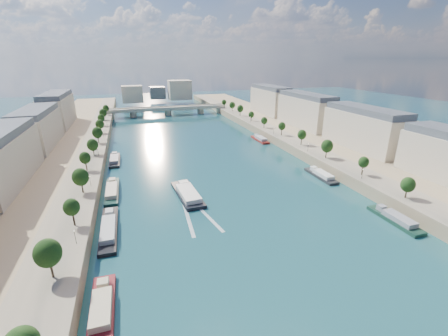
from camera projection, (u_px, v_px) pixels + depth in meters
ground at (205, 161)px, 158.63m from camera, size 700.00×700.00×0.00m
quay_left at (52, 172)px, 137.35m from camera, size 44.00×520.00×5.00m
quay_right at (322, 146)px, 178.18m from camera, size 44.00×520.00×5.00m
pave_left at (87, 163)px, 140.73m from camera, size 14.00×520.00×0.10m
pave_right at (300, 144)px, 173.05m from camera, size 14.00×520.00×0.10m
trees_left at (90, 150)px, 141.21m from camera, size 4.80×268.80×8.26m
trees_right at (289, 131)px, 179.56m from camera, size 4.80×268.80×8.26m
lamps_left at (95, 163)px, 132.11m from camera, size 0.36×200.36×4.28m
lamps_right at (289, 137)px, 175.31m from camera, size 0.36×200.36×4.28m
buildings_left at (21, 138)px, 139.60m from camera, size 16.00×226.00×23.20m
buildings_right at (331, 118)px, 187.80m from camera, size 16.00×226.00×23.20m
skyline at (161, 92)px, 350.92m from camera, size 79.00×42.00×22.00m
bridge at (168, 110)px, 285.67m from camera, size 112.00×12.00×8.15m
tour_barge at (188, 194)px, 118.33m from camera, size 9.40×26.78×3.68m
wake at (197, 216)px, 103.76m from camera, size 10.75×26.03×0.04m
moored_barges_left at (109, 224)px, 97.20m from camera, size 5.00×157.14×3.60m
moored_barges_right at (340, 187)px, 125.10m from camera, size 5.00×165.81×3.60m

